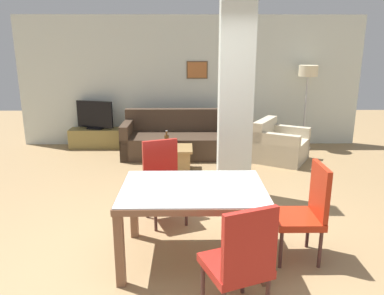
{
  "coord_description": "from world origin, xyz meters",
  "views": [
    {
      "loc": [
        -0.05,
        -3.39,
        2.09
      ],
      "look_at": [
        0.0,
        0.91,
        0.92
      ],
      "focal_mm": 35.0,
      "sensor_mm": 36.0,
      "label": 1
    }
  ],
  "objects_px": {
    "bottle": "(167,140)",
    "tv_screen": "(95,115)",
    "dining_table": "(193,203)",
    "dining_chair_far_left": "(164,179)",
    "dining_chair_head_right": "(306,209)",
    "coffee_table": "(175,159)",
    "armchair": "(279,146)",
    "sofa": "(178,140)",
    "floor_lamp": "(308,78)",
    "dining_chair_near_right": "(241,259)",
    "tv_stand": "(96,138)"
  },
  "relations": [
    {
      "from": "bottle",
      "to": "tv_screen",
      "type": "height_order",
      "value": "tv_screen"
    },
    {
      "from": "dining_table",
      "to": "bottle",
      "type": "bearing_deg",
      "value": 98.23
    },
    {
      "from": "dining_chair_far_left",
      "to": "bottle",
      "type": "distance_m",
      "value": 1.97
    },
    {
      "from": "bottle",
      "to": "tv_screen",
      "type": "relative_size",
      "value": 0.35
    },
    {
      "from": "dining_chair_head_right",
      "to": "coffee_table",
      "type": "xyz_separation_m",
      "value": [
        -1.38,
        2.76,
        -0.32
      ]
    },
    {
      "from": "dining_table",
      "to": "armchair",
      "type": "height_order",
      "value": "dining_table"
    },
    {
      "from": "dining_chair_head_right",
      "to": "sofa",
      "type": "relative_size",
      "value": 0.46
    },
    {
      "from": "dining_chair_head_right",
      "to": "armchair",
      "type": "bearing_deg",
      "value": -9.35
    },
    {
      "from": "floor_lamp",
      "to": "coffee_table",
      "type": "bearing_deg",
      "value": -151.13
    },
    {
      "from": "dining_table",
      "to": "floor_lamp",
      "type": "bearing_deg",
      "value": 60.62
    },
    {
      "from": "dining_chair_near_right",
      "to": "dining_chair_head_right",
      "type": "bearing_deg",
      "value": 27.89
    },
    {
      "from": "armchair",
      "to": "tv_stand",
      "type": "xyz_separation_m",
      "value": [
        -3.65,
        0.98,
        -0.07
      ]
    },
    {
      "from": "armchair",
      "to": "coffee_table",
      "type": "distance_m",
      "value": 2.02
    },
    {
      "from": "floor_lamp",
      "to": "tv_stand",
      "type": "bearing_deg",
      "value": 178.68
    },
    {
      "from": "dining_table",
      "to": "dining_chair_far_left",
      "type": "height_order",
      "value": "dining_chair_far_left"
    },
    {
      "from": "dining_chair_far_left",
      "to": "dining_chair_near_right",
      "type": "distance_m",
      "value": 1.92
    },
    {
      "from": "dining_table",
      "to": "coffee_table",
      "type": "relative_size",
      "value": 2.39
    },
    {
      "from": "tv_screen",
      "to": "floor_lamp",
      "type": "bearing_deg",
      "value": -164.88
    },
    {
      "from": "dining_chair_head_right",
      "to": "sofa",
      "type": "xyz_separation_m",
      "value": [
        -1.35,
        3.74,
        -0.24
      ]
    },
    {
      "from": "dining_table",
      "to": "dining_chair_head_right",
      "type": "height_order",
      "value": "dining_chair_head_right"
    },
    {
      "from": "dining_table",
      "to": "dining_chair_far_left",
      "type": "relative_size",
      "value": 1.43
    },
    {
      "from": "armchair",
      "to": "tv_screen",
      "type": "bearing_deg",
      "value": -75.16
    },
    {
      "from": "dining_chair_head_right",
      "to": "bottle",
      "type": "relative_size",
      "value": 3.6
    },
    {
      "from": "coffee_table",
      "to": "floor_lamp",
      "type": "height_order",
      "value": "floor_lamp"
    },
    {
      "from": "sofa",
      "to": "dining_table",
      "type": "bearing_deg",
      "value": 93.59
    },
    {
      "from": "dining_chair_near_right",
      "to": "bottle",
      "type": "distance_m",
      "value": 3.84
    },
    {
      "from": "tv_stand",
      "to": "tv_screen",
      "type": "bearing_deg",
      "value": 0.0
    },
    {
      "from": "dining_chair_head_right",
      "to": "floor_lamp",
      "type": "xyz_separation_m",
      "value": [
        1.26,
        4.22,
        0.92
      ]
    },
    {
      "from": "dining_chair_head_right",
      "to": "tv_stand",
      "type": "bearing_deg",
      "value": 35.67
    },
    {
      "from": "sofa",
      "to": "dining_chair_far_left",
      "type": "bearing_deg",
      "value": 87.74
    },
    {
      "from": "coffee_table",
      "to": "tv_stand",
      "type": "relative_size",
      "value": 0.54
    },
    {
      "from": "coffee_table",
      "to": "tv_stand",
      "type": "height_order",
      "value": "coffee_table"
    },
    {
      "from": "sofa",
      "to": "tv_screen",
      "type": "distance_m",
      "value": 1.89
    },
    {
      "from": "dining_chair_head_right",
      "to": "coffee_table",
      "type": "distance_m",
      "value": 3.11
    },
    {
      "from": "dining_chair_head_right",
      "to": "dining_chair_near_right",
      "type": "relative_size",
      "value": 1.0
    },
    {
      "from": "bottle",
      "to": "tv_screen",
      "type": "bearing_deg",
      "value": 137.25
    },
    {
      "from": "dining_chair_far_left",
      "to": "floor_lamp",
      "type": "height_order",
      "value": "floor_lamp"
    },
    {
      "from": "dining_chair_head_right",
      "to": "coffee_table",
      "type": "height_order",
      "value": "dining_chair_head_right"
    },
    {
      "from": "dining_chair_near_right",
      "to": "armchair",
      "type": "xyz_separation_m",
      "value": [
        1.32,
        4.23,
        -0.26
      ]
    },
    {
      "from": "dining_chair_near_right",
      "to": "sofa",
      "type": "height_order",
      "value": "dining_chair_near_right"
    },
    {
      "from": "dining_chair_near_right",
      "to": "dining_chair_far_left",
      "type": "bearing_deg",
      "value": 89.93
    },
    {
      "from": "bottle",
      "to": "floor_lamp",
      "type": "distance_m",
      "value": 3.24
    },
    {
      "from": "sofa",
      "to": "floor_lamp",
      "type": "distance_m",
      "value": 2.9
    },
    {
      "from": "coffee_table",
      "to": "sofa",
      "type": "bearing_deg",
      "value": 88.16
    },
    {
      "from": "sofa",
      "to": "floor_lamp",
      "type": "xyz_separation_m",
      "value": [
        2.61,
        0.48,
        1.16
      ]
    },
    {
      "from": "dining_chair_far_left",
      "to": "bottle",
      "type": "relative_size",
      "value": 3.6
    },
    {
      "from": "armchair",
      "to": "coffee_table",
      "type": "relative_size",
      "value": 2.05
    },
    {
      "from": "bottle",
      "to": "dining_chair_head_right",
      "type": "bearing_deg",
      "value": -61.92
    },
    {
      "from": "sofa",
      "to": "coffee_table",
      "type": "bearing_deg",
      "value": 88.16
    },
    {
      "from": "dining_table",
      "to": "floor_lamp",
      "type": "relative_size",
      "value": 0.82
    }
  ]
}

